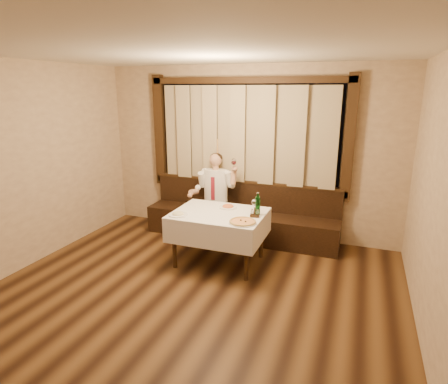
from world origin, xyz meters
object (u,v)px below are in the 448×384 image
at_px(pasta_red, 228,205).
at_px(pasta_cream, 178,213).
at_px(cruet_caddy, 255,214).
at_px(banquette, 241,219).
at_px(dining_table, 219,220).
at_px(pizza, 243,222).
at_px(green_bottle, 258,205).
at_px(seated_man, 214,189).

relative_size(pasta_red, pasta_cream, 1.03).
bearing_deg(cruet_caddy, banquette, 104.90).
xyz_separation_m(dining_table, pizza, (0.44, -0.29, 0.12)).
bearing_deg(banquette, cruet_caddy, -63.46).
height_order(green_bottle, cruet_caddy, green_bottle).
height_order(banquette, dining_table, banquette).
xyz_separation_m(banquette, dining_table, (0.00, -1.02, 0.34)).
bearing_deg(pizza, green_bottle, 76.31).
relative_size(pizza, pasta_red, 1.36).
bearing_deg(banquette, pasta_cream, -109.88).
distance_m(pizza, seated_man, 1.51).
height_order(pizza, pasta_red, pasta_red).
height_order(banquette, pizza, banquette).
xyz_separation_m(pasta_cream, seated_man, (0.04, 1.24, 0.02)).
bearing_deg(pizza, pasta_cream, -178.86).
distance_m(dining_table, cruet_caddy, 0.54).
xyz_separation_m(pizza, seated_man, (-0.88, 1.22, 0.04)).
height_order(dining_table, pasta_red, pasta_red).
bearing_deg(pasta_cream, seated_man, 88.23).
height_order(pasta_red, cruet_caddy, cruet_caddy).
xyz_separation_m(dining_table, pasta_cream, (-0.48, -0.31, 0.14)).
xyz_separation_m(banquette, pasta_red, (0.04, -0.78, 0.48)).
relative_size(pasta_red, seated_man, 0.19).
xyz_separation_m(pizza, pasta_cream, (-0.92, -0.02, 0.02)).
xyz_separation_m(pasta_red, cruet_caddy, (0.48, -0.26, 0.01)).
distance_m(green_bottle, seated_man, 1.29).
bearing_deg(dining_table, pasta_red, 79.98).
xyz_separation_m(pizza, pasta_red, (-0.39, 0.53, 0.02)).
bearing_deg(pasta_red, green_bottle, -17.95).
bearing_deg(banquette, pasta_red, -86.80).
xyz_separation_m(pasta_red, pasta_cream, (-0.52, -0.55, -0.00)).
height_order(banquette, cruet_caddy, banquette).
bearing_deg(pizza, pasta_red, 126.49).
bearing_deg(pizza, seated_man, 125.78).
relative_size(banquette, dining_table, 2.52).
height_order(pasta_cream, seated_man, seated_man).
bearing_deg(seated_man, pasta_red, -54.77).
distance_m(pizza, pasta_cream, 0.92).
bearing_deg(cruet_caddy, seated_man, 123.70).
bearing_deg(green_bottle, seated_man, 138.98).
relative_size(pasta_red, cruet_caddy, 2.03).
xyz_separation_m(banquette, cruet_caddy, (0.52, -1.04, 0.49)).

